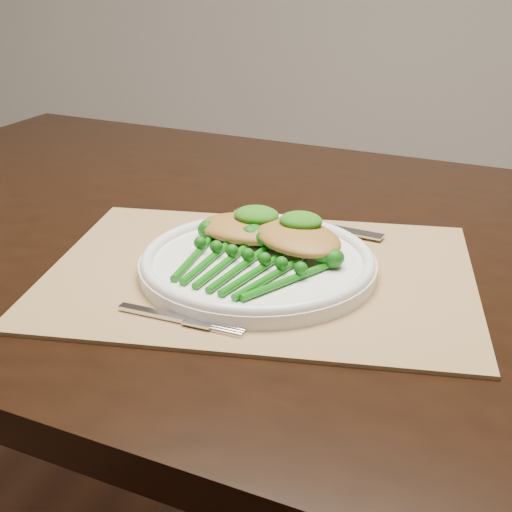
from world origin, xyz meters
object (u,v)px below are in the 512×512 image
(dining_table, at_px, (292,464))
(broccolini_bundle, at_px, (239,268))
(placemat, at_px, (260,273))
(chicken_fillet_left, at_px, (249,228))
(dinner_plate, at_px, (258,263))

(dining_table, relative_size, broccolini_bundle, 8.65)
(dining_table, height_order, broccolini_bundle, broccolini_bundle)
(placemat, distance_m, chicken_fillet_left, 0.07)
(placemat, bearing_deg, chicken_fillet_left, 111.97)
(placemat, relative_size, dinner_plate, 1.79)
(dinner_plate, bearing_deg, chicken_fillet_left, 116.35)
(chicken_fillet_left, relative_size, broccolini_bundle, 0.64)
(placemat, bearing_deg, dining_table, 73.93)
(dining_table, bearing_deg, chicken_fillet_left, -121.83)
(broccolini_bundle, bearing_deg, placemat, 86.66)
(dining_table, xyz_separation_m, broccolini_bundle, (-0.03, -0.16, 0.40))
(dining_table, xyz_separation_m, placemat, (-0.02, -0.12, 0.38))
(placemat, relative_size, chicken_fillet_left, 3.90)
(chicken_fillet_left, bearing_deg, broccolini_bundle, -74.15)
(dinner_plate, relative_size, chicken_fillet_left, 2.18)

